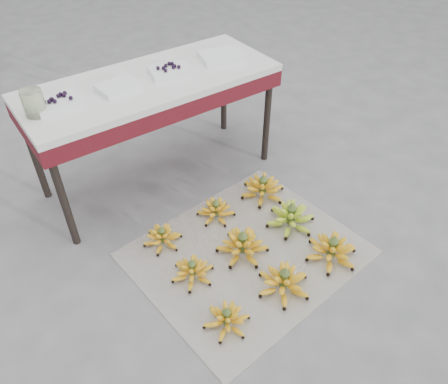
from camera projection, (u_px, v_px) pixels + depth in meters
ground at (243, 250)px, 2.62m from camera, size 60.00×60.00×0.00m
newspaper_mat at (247, 253)px, 2.60m from camera, size 1.34×1.16×0.01m
bunch_front_left at (227, 319)px, 2.20m from camera, size 0.31×0.31×0.15m
bunch_front_center at (284, 282)px, 2.36m from camera, size 0.38×0.38×0.18m
bunch_front_right at (332, 250)px, 2.53m from camera, size 0.39×0.39×0.19m
bunch_mid_left at (193, 271)px, 2.43m from camera, size 0.30×0.30×0.15m
bunch_mid_center at (242, 245)px, 2.56m from camera, size 0.39×0.39×0.19m
bunch_mid_right at (291, 217)px, 2.74m from camera, size 0.40×0.40×0.19m
bunch_back_left at (162, 237)px, 2.63m from camera, size 0.29×0.29×0.14m
bunch_back_center at (216, 210)px, 2.81m from camera, size 0.28×0.28×0.15m
bunch_back_right at (263, 189)px, 2.95m from camera, size 0.38×0.38×0.18m
vendor_table at (152, 92)px, 2.72m from camera, size 1.59×0.64×0.76m
tray_far_left at (58, 103)px, 2.40m from camera, size 0.25×0.19×0.06m
tray_left at (118, 87)px, 2.55m from camera, size 0.25×0.19×0.04m
tray_right at (170, 71)px, 2.70m from camera, size 0.28×0.23×0.06m
tray_far_right at (221, 56)px, 2.86m from camera, size 0.31×0.25×0.04m
glass_jar at (34, 103)px, 2.30m from camera, size 0.14×0.14×0.14m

